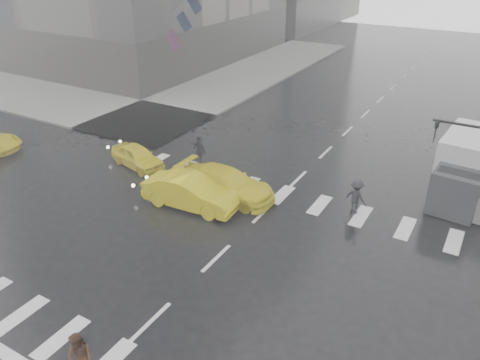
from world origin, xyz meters
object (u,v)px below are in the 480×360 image
Objects in this scene: taxi_front at (137,156)px; taxi_mid at (191,192)px; box_truck at (464,166)px; pedestrian_brown at (80,358)px.

taxi_mid is (5.12, -2.08, 0.16)m from taxi_front.
taxi_front is at bearing -156.55° from box_truck.
pedestrian_brown is at bearing -166.27° from taxi_mid.
box_truck is (15.83, 5.39, 1.00)m from taxi_front.
box_truck is at bearing 63.36° from pedestrian_brown.
pedestrian_brown is at bearing -109.53° from box_truck.
taxi_front is 16.75m from box_truck.
taxi_front is 0.77× the size of taxi_mid.
box_truck reaches higher than pedestrian_brown.
taxi_mid is at bearing -140.47° from box_truck.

